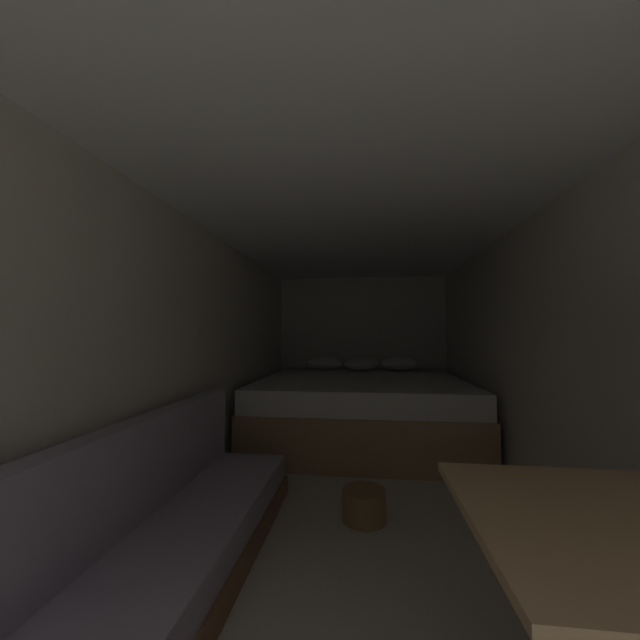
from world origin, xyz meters
name	(u,v)px	position (x,y,z in m)	size (l,w,h in m)	color
ground_plane	(360,505)	(0.00, 1.88, 0.00)	(7.11, 7.11, 0.00)	beige
wall_back	(361,347)	(0.00, 4.46, 0.98)	(2.41, 0.05, 1.96)	beige
wall_left	(198,359)	(-1.18, 1.88, 0.98)	(0.05, 5.11, 1.96)	beige
wall_right	(540,362)	(1.18, 1.88, 0.98)	(0.05, 5.11, 1.96)	beige
ceiling_slab	(358,217)	(0.00, 1.88, 1.99)	(2.41, 5.11, 0.05)	white
bed	(361,408)	(0.00, 3.39, 0.35)	(2.19, 2.04, 0.87)	tan
sofa_left	(157,542)	(-0.89, 0.92, 0.23)	(0.60, 2.19, 0.75)	brown
wicker_basket	(364,505)	(0.03, 1.69, 0.10)	(0.27, 0.27, 0.19)	olive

